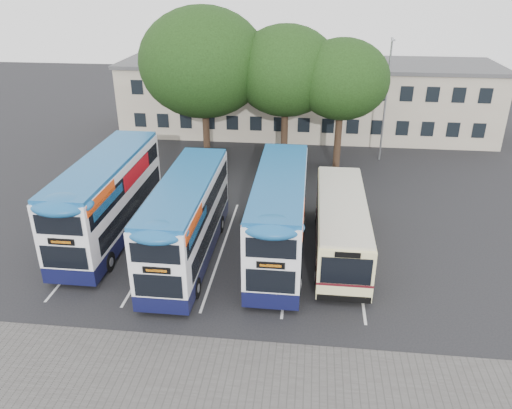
{
  "coord_description": "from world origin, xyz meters",
  "views": [
    {
      "loc": [
        0.59,
        -17.47,
        13.3
      ],
      "look_at": [
        -1.95,
        5.0,
        2.69
      ],
      "focal_mm": 35.0,
      "sensor_mm": 36.0,
      "label": 1
    }
  ],
  "objects_px": {
    "tree_right": "(342,80)",
    "bus_dd_right": "(280,212)",
    "tree_left": "(203,63)",
    "lamp_post": "(386,94)",
    "bus_single": "(341,222)",
    "tree_mid": "(286,71)",
    "bus_dd_mid": "(187,217)",
    "bus_dd_left": "(108,195)"
  },
  "relations": [
    {
      "from": "tree_right",
      "to": "bus_dd_right",
      "type": "xyz_separation_m",
      "value": [
        -3.31,
        -12.27,
        -4.25
      ]
    },
    {
      "from": "bus_dd_right",
      "to": "tree_right",
      "type": "bearing_deg",
      "value": 74.9
    },
    {
      "from": "tree_left",
      "to": "tree_mid",
      "type": "bearing_deg",
      "value": 0.49
    },
    {
      "from": "lamp_post",
      "to": "tree_left",
      "type": "height_order",
      "value": "tree_left"
    },
    {
      "from": "tree_left",
      "to": "bus_dd_left",
      "type": "xyz_separation_m",
      "value": [
        -2.84,
        -12.12,
        -4.99
      ]
    },
    {
      "from": "tree_mid",
      "to": "bus_dd_right",
      "type": "height_order",
      "value": "tree_mid"
    },
    {
      "from": "tree_right",
      "to": "bus_dd_mid",
      "type": "bearing_deg",
      "value": -120.68
    },
    {
      "from": "bus_dd_right",
      "to": "lamp_post",
      "type": "bearing_deg",
      "value": 65.83
    },
    {
      "from": "bus_dd_right",
      "to": "bus_single",
      "type": "relative_size",
      "value": 1.06
    },
    {
      "from": "tree_mid",
      "to": "tree_right",
      "type": "height_order",
      "value": "tree_mid"
    },
    {
      "from": "tree_left",
      "to": "bus_dd_right",
      "type": "bearing_deg",
      "value": -63.82
    },
    {
      "from": "tree_mid",
      "to": "bus_single",
      "type": "xyz_separation_m",
      "value": [
        3.68,
        -12.41,
        -5.32
      ]
    },
    {
      "from": "tree_right",
      "to": "bus_dd_right",
      "type": "bearing_deg",
      "value": -105.1
    },
    {
      "from": "tree_mid",
      "to": "lamp_post",
      "type": "bearing_deg",
      "value": 15.01
    },
    {
      "from": "bus_dd_left",
      "to": "bus_dd_mid",
      "type": "relative_size",
      "value": 1.05
    },
    {
      "from": "bus_dd_right",
      "to": "bus_dd_mid",
      "type": "bearing_deg",
      "value": -168.55
    },
    {
      "from": "tree_right",
      "to": "bus_dd_mid",
      "type": "distance_m",
      "value": 15.92
    },
    {
      "from": "tree_left",
      "to": "bus_dd_mid",
      "type": "distance_m",
      "value": 14.99
    },
    {
      "from": "bus_dd_right",
      "to": "tree_mid",
      "type": "bearing_deg",
      "value": 92.45
    },
    {
      "from": "tree_mid",
      "to": "tree_right",
      "type": "distance_m",
      "value": 3.97
    },
    {
      "from": "bus_dd_mid",
      "to": "bus_dd_right",
      "type": "distance_m",
      "value": 4.6
    },
    {
      "from": "tree_left",
      "to": "bus_dd_right",
      "type": "distance_m",
      "value": 15.4
    },
    {
      "from": "lamp_post",
      "to": "tree_mid",
      "type": "bearing_deg",
      "value": -164.99
    },
    {
      "from": "lamp_post",
      "to": "bus_dd_mid",
      "type": "relative_size",
      "value": 0.89
    },
    {
      "from": "bus_dd_left",
      "to": "bus_dd_mid",
      "type": "distance_m",
      "value": 5.09
    },
    {
      "from": "tree_left",
      "to": "bus_dd_right",
      "type": "height_order",
      "value": "tree_left"
    },
    {
      "from": "bus_dd_left",
      "to": "bus_dd_right",
      "type": "height_order",
      "value": "bus_dd_left"
    },
    {
      "from": "bus_dd_mid",
      "to": "bus_single",
      "type": "distance_m",
      "value": 7.83
    },
    {
      "from": "tree_left",
      "to": "tree_mid",
      "type": "distance_m",
      "value": 5.87
    },
    {
      "from": "tree_left",
      "to": "bus_dd_left",
      "type": "distance_m",
      "value": 13.42
    },
    {
      "from": "tree_left",
      "to": "tree_mid",
      "type": "height_order",
      "value": "tree_left"
    },
    {
      "from": "lamp_post",
      "to": "tree_left",
      "type": "xyz_separation_m",
      "value": [
        -13.17,
        -2.01,
        2.36
      ]
    },
    {
      "from": "tree_left",
      "to": "tree_right",
      "type": "distance_m",
      "value": 9.79
    },
    {
      "from": "tree_right",
      "to": "bus_single",
      "type": "bearing_deg",
      "value": -90.93
    },
    {
      "from": "bus_dd_left",
      "to": "bus_dd_mid",
      "type": "bearing_deg",
      "value": -21.12
    },
    {
      "from": "tree_right",
      "to": "bus_dd_right",
      "type": "relative_size",
      "value": 0.91
    },
    {
      "from": "tree_mid",
      "to": "bus_single",
      "type": "bearing_deg",
      "value": -73.47
    },
    {
      "from": "lamp_post",
      "to": "bus_single",
      "type": "xyz_separation_m",
      "value": [
        -3.64,
        -14.38,
        -3.43
      ]
    },
    {
      "from": "lamp_post",
      "to": "bus_single",
      "type": "distance_m",
      "value": 15.22
    },
    {
      "from": "tree_left",
      "to": "bus_dd_left",
      "type": "relative_size",
      "value": 1.06
    },
    {
      "from": "tree_left",
      "to": "bus_single",
      "type": "distance_m",
      "value": 16.65
    },
    {
      "from": "tree_left",
      "to": "tree_right",
      "type": "bearing_deg",
      "value": -4.56
    }
  ]
}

